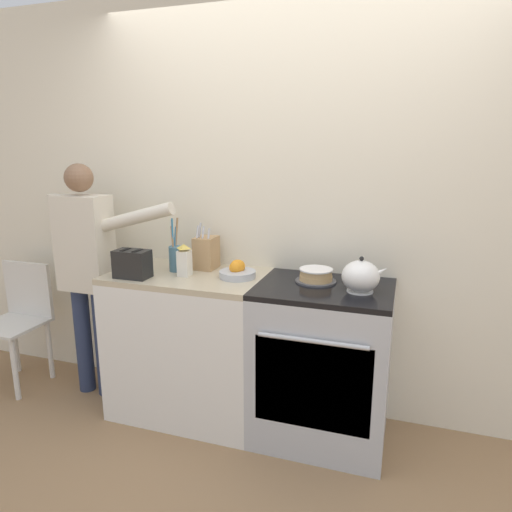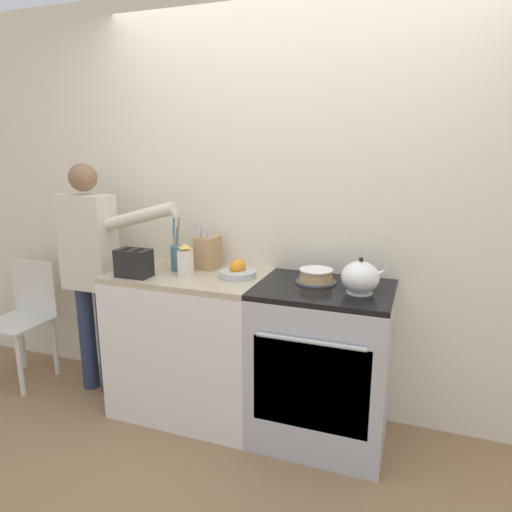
% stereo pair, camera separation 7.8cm
% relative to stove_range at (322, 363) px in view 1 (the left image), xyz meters
% --- Properties ---
extents(ground_plane, '(16.00, 16.00, 0.00)m').
position_rel_stove_range_xyz_m(ground_plane, '(-0.23, -0.29, -0.46)').
color(ground_plane, '#93704C').
extents(wall_back, '(8.00, 0.04, 2.60)m').
position_rel_stove_range_xyz_m(wall_back, '(-0.23, 0.31, 0.84)').
color(wall_back, silver).
rests_on(wall_back, ground_plane).
extents(counter_cabinet, '(0.94, 0.58, 0.92)m').
position_rel_stove_range_xyz_m(counter_cabinet, '(-0.84, 0.00, -0.00)').
color(counter_cabinet, white).
rests_on(counter_cabinet, ground_plane).
extents(stove_range, '(0.75, 0.62, 0.92)m').
position_rel_stove_range_xyz_m(stove_range, '(0.00, 0.00, 0.00)').
color(stove_range, '#B7BABF').
rests_on(stove_range, ground_plane).
extents(layer_cake, '(0.23, 0.23, 0.08)m').
position_rel_stove_range_xyz_m(layer_cake, '(-0.06, 0.07, 0.50)').
color(layer_cake, '#4C4C51').
rests_on(layer_cake, stove_range).
extents(tea_kettle, '(0.24, 0.20, 0.19)m').
position_rel_stove_range_xyz_m(tea_kettle, '(0.20, -0.03, 0.55)').
color(tea_kettle, white).
rests_on(tea_kettle, stove_range).
extents(knife_block, '(0.12, 0.16, 0.29)m').
position_rel_stove_range_xyz_m(knife_block, '(-0.78, 0.15, 0.56)').
color(knife_block, tan).
rests_on(knife_block, counter_cabinet).
extents(utensil_crock, '(0.09, 0.09, 0.33)m').
position_rel_stove_range_xyz_m(utensil_crock, '(-0.93, 0.04, 0.55)').
color(utensil_crock, '#477084').
rests_on(utensil_crock, counter_cabinet).
extents(fruit_bowl, '(0.22, 0.22, 0.10)m').
position_rel_stove_range_xyz_m(fruit_bowl, '(-0.52, 0.02, 0.50)').
color(fruit_bowl, '#B7BABF').
rests_on(fruit_bowl, counter_cabinet).
extents(toaster, '(0.22, 0.12, 0.17)m').
position_rel_stove_range_xyz_m(toaster, '(-1.11, -0.18, 0.54)').
color(toaster, black).
rests_on(toaster, counter_cabinet).
extents(milk_carton, '(0.07, 0.07, 0.19)m').
position_rel_stove_range_xyz_m(milk_carton, '(-0.83, -0.05, 0.55)').
color(milk_carton, white).
rests_on(milk_carton, counter_cabinet).
extents(person_baker, '(0.91, 0.20, 1.57)m').
position_rel_stove_range_xyz_m(person_baker, '(-1.57, 0.00, 0.48)').
color(person_baker, '#283351').
rests_on(person_baker, ground_plane).
extents(dining_chair, '(0.40, 0.40, 0.87)m').
position_rel_stove_range_xyz_m(dining_chair, '(-2.18, -0.02, 0.04)').
color(dining_chair, silver).
rests_on(dining_chair, ground_plane).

